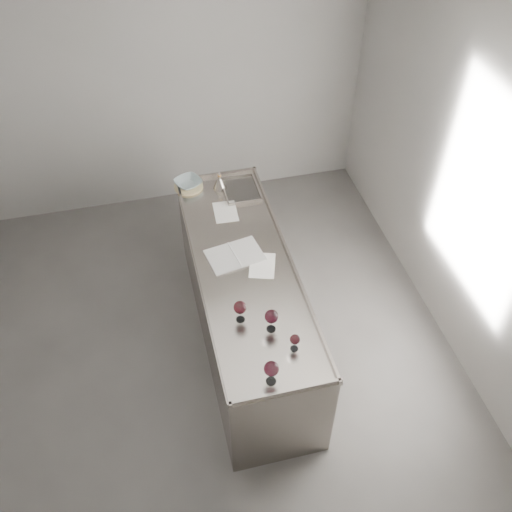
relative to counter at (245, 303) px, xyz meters
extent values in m
cube|color=#514F4C|center=(-0.50, -0.30, -0.48)|extent=(4.50, 5.00, 0.02)
cube|color=silver|center=(-0.50, -0.30, 2.34)|extent=(4.50, 5.00, 0.02)
cube|color=gray|center=(-0.50, 2.21, 0.93)|extent=(4.50, 0.02, 2.80)
cube|color=gray|center=(1.76, -0.30, 0.93)|extent=(0.02, 5.00, 2.80)
cube|color=gray|center=(0.00, 0.00, -0.01)|extent=(0.75, 2.40, 0.92)
cube|color=gray|center=(0.00, 0.00, 0.46)|extent=(0.77, 2.42, 0.02)
cube|color=gray|center=(0.00, -1.19, 0.48)|extent=(0.77, 0.02, 0.03)
cube|color=gray|center=(0.00, 1.19, 0.48)|extent=(0.77, 0.02, 0.03)
cube|color=gray|center=(-0.37, 0.00, 0.48)|extent=(0.02, 2.42, 0.03)
cube|color=gray|center=(0.36, 0.00, 0.48)|extent=(0.02, 2.42, 0.03)
cube|color=#595654|center=(0.17, 0.92, 0.46)|extent=(0.30, 0.38, 0.01)
cylinder|color=white|center=(-0.15, -0.53, 0.47)|extent=(0.07, 0.07, 0.00)
cylinder|color=white|center=(-0.15, -0.53, 0.52)|extent=(0.01, 0.01, 0.09)
ellipsoid|color=white|center=(-0.15, -0.53, 0.60)|extent=(0.09, 0.09, 0.10)
cylinder|color=#35070C|center=(-0.15, -0.53, 0.58)|extent=(0.07, 0.07, 0.02)
cylinder|color=white|center=(-0.07, -1.08, 0.47)|extent=(0.07, 0.07, 0.00)
cylinder|color=white|center=(-0.07, -1.08, 0.52)|extent=(0.01, 0.01, 0.09)
ellipsoid|color=white|center=(-0.07, -1.08, 0.61)|extent=(0.10, 0.10, 0.10)
cylinder|color=#3C0814|center=(-0.07, -1.08, 0.59)|extent=(0.07, 0.07, 0.02)
cylinder|color=white|center=(0.04, -0.67, 0.47)|extent=(0.07, 0.07, 0.00)
cylinder|color=white|center=(0.04, -0.67, 0.52)|extent=(0.01, 0.01, 0.09)
ellipsoid|color=white|center=(0.04, -0.67, 0.61)|extent=(0.10, 0.10, 0.10)
cylinder|color=#380712|center=(0.04, -0.67, 0.59)|extent=(0.07, 0.07, 0.02)
cylinder|color=white|center=(0.15, -0.87, 0.47)|extent=(0.06, 0.06, 0.00)
cylinder|color=white|center=(0.15, -0.87, 0.51)|extent=(0.01, 0.01, 0.07)
ellipsoid|color=white|center=(0.15, -0.87, 0.57)|extent=(0.07, 0.07, 0.07)
cylinder|color=#33070B|center=(0.15, -0.87, 0.56)|extent=(0.05, 0.05, 0.02)
cube|color=silver|center=(-0.16, 0.09, 0.47)|extent=(0.26, 0.33, 0.01)
cube|color=silver|center=(0.06, 0.13, 0.47)|extent=(0.26, 0.33, 0.01)
cylinder|color=white|center=(-0.05, 0.11, 0.48)|extent=(0.07, 0.30, 0.01)
cube|color=white|center=(-0.02, 0.66, 0.47)|extent=(0.21, 0.29, 0.00)
cube|color=white|center=(0.13, -0.05, 0.47)|extent=(0.27, 0.33, 0.00)
cylinder|color=#CAB582|center=(-0.28, 1.08, 0.48)|extent=(0.34, 0.34, 0.02)
imported|color=#91A5A8|center=(-0.28, 1.08, 0.52)|extent=(0.31, 0.31, 0.06)
cone|color=#A29B90|center=(0.00, 1.00, 0.52)|extent=(0.13, 0.13, 0.11)
cylinder|color=#A29B90|center=(0.00, 1.00, 0.59)|extent=(0.02, 0.02, 0.03)
cylinder|color=#B37231|center=(0.00, 1.00, 0.61)|extent=(0.03, 0.03, 0.01)
cone|color=#A29B90|center=(0.00, 1.00, 0.64)|extent=(0.02, 0.02, 0.04)
camera|label=1|loc=(-0.65, -3.06, 3.68)|focal=40.00mm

